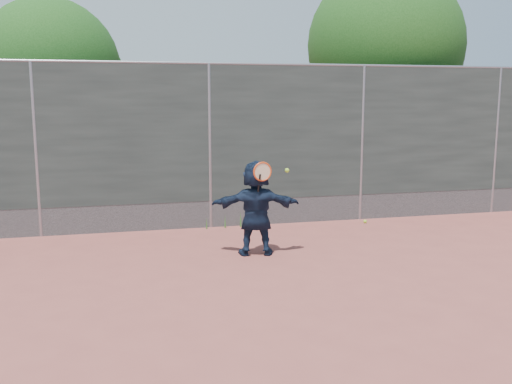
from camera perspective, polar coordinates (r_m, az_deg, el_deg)
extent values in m
plane|color=#9E4C42|center=(7.41, -0.13, -9.44)|extent=(80.00, 80.00, 0.00)
imported|color=#131F35|center=(8.71, 0.00, -1.58)|extent=(1.41, 0.66, 1.47)
sphere|color=#A6DD31|center=(11.21, 10.85, -2.91)|extent=(0.07, 0.07, 0.07)
cube|color=#38423D|center=(10.47, -4.66, 5.86)|extent=(20.00, 0.04, 2.50)
cube|color=slate|center=(10.67, -4.55, -2.21)|extent=(20.00, 0.03, 0.50)
cylinder|color=gray|center=(10.47, -4.75, 12.71)|extent=(20.00, 0.05, 0.05)
cylinder|color=gray|center=(10.45, -21.15, 3.87)|extent=(0.06, 0.06, 3.00)
cylinder|color=gray|center=(10.49, -4.64, 4.50)|extent=(0.06, 0.06, 3.00)
cylinder|color=gray|center=(11.35, 10.53, 4.74)|extent=(0.06, 0.06, 3.00)
cylinder|color=gray|center=(12.87, 22.85, 4.70)|extent=(0.06, 0.06, 3.00)
torus|color=#E44615|center=(8.44, 0.65, 2.06)|extent=(0.29, 0.07, 0.29)
cylinder|color=beige|center=(8.44, 0.65, 2.06)|extent=(0.25, 0.04, 0.25)
cylinder|color=black|center=(8.47, 0.29, 0.72)|extent=(0.05, 0.13, 0.33)
sphere|color=#A6DD31|center=(8.59, 3.13, 2.17)|extent=(0.07, 0.07, 0.07)
cylinder|color=#382314|center=(13.99, 12.44, 4.72)|extent=(0.28, 0.28, 2.60)
sphere|color=#23561C|center=(14.00, 12.79, 14.10)|extent=(3.60, 3.60, 3.60)
sphere|color=#23561C|center=(14.48, 14.99, 12.42)|extent=(2.52, 2.52, 2.52)
cylinder|color=#382314|center=(13.45, -19.45, 3.37)|extent=(0.28, 0.28, 2.20)
sphere|color=#23561C|center=(13.40, -19.91, 11.57)|extent=(3.00, 3.00, 3.00)
sphere|color=#23561C|center=(13.54, -17.19, 10.41)|extent=(2.10, 2.10, 2.10)
cone|color=#387226|center=(10.62, -3.11, -2.91)|extent=(0.03, 0.03, 0.26)
cone|color=#387226|center=(10.69, -1.55, -2.70)|extent=(0.03, 0.03, 0.30)
cone|color=#387226|center=(10.55, -4.96, -3.13)|extent=(0.03, 0.03, 0.22)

